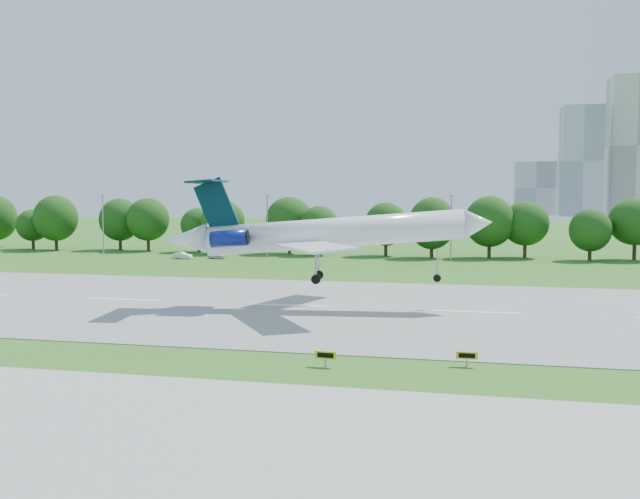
{
  "coord_description": "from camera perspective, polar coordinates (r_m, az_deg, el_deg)",
  "views": [
    {
      "loc": [
        20.33,
        -49.87,
        12.22
      ],
      "look_at": [
        4.96,
        18.0,
        6.87
      ],
      "focal_mm": 40.0,
      "sensor_mm": 36.0,
      "label": 1
    }
  ],
  "objects": [
    {
      "name": "taxiway",
      "position": [
        39.72,
        -19.36,
        -13.72
      ],
      "size": [
        400.0,
        23.0,
        0.08
      ],
      "primitive_type": "cube",
      "color": "#ADADA8",
      "rests_on": "ground"
    },
    {
      "name": "tree_line",
      "position": [
        143.45,
        4.61,
        1.97
      ],
      "size": [
        288.4,
        8.4,
        10.4
      ],
      "color": "#382314",
      "rests_on": "ground"
    },
    {
      "name": "service_vehicle_b",
      "position": [
        138.01,
        -8.31,
        -0.45
      ],
      "size": [
        4.14,
        3.02,
        1.31
      ],
      "primitive_type": "imported",
      "rotation": [
        0.0,
        0.0,
        1.14
      ],
      "color": "silver",
      "rests_on": "ground"
    },
    {
      "name": "service_vehicle_a",
      "position": [
        138.63,
        -10.98,
        -0.47
      ],
      "size": [
        4.04,
        1.8,
        1.29
      ],
      "primitive_type": "imported",
      "rotation": [
        0.0,
        0.0,
        1.46
      ],
      "color": "silver",
      "rests_on": "ground"
    },
    {
      "name": "runway",
      "position": [
        78.53,
        -2.41,
        -4.53
      ],
      "size": [
        400.0,
        45.0,
        0.08
      ],
      "primitive_type": "cube",
      "color": "gray",
      "rests_on": "ground"
    },
    {
      "name": "skyline",
      "position": [
        448.03,
        23.17,
        6.38
      ],
      "size": [
        127.0,
        52.0,
        80.0
      ],
      "color": "#B2B2B7",
      "rests_on": "ground"
    },
    {
      "name": "taxi_sign_centre",
      "position": [
        52.27,
        11.67,
        -8.32
      ],
      "size": [
        1.54,
        0.21,
        1.08
      ],
      "rotation": [
        0.0,
        0.0,
        0.01
      ],
      "color": "gray",
      "rests_on": "ground"
    },
    {
      "name": "ground",
      "position": [
        55.22,
        -9.28,
        -8.45
      ],
      "size": [
        600.0,
        600.0,
        0.0
      ],
      "primitive_type": "plane",
      "color": "#2A621A",
      "rests_on": "ground"
    },
    {
      "name": "airliner",
      "position": [
        76.65,
        -0.14,
        1.36
      ],
      "size": [
        35.16,
        25.31,
        11.34
      ],
      "rotation": [
        0.0,
        -0.07,
        0.15
      ],
      "color": "white",
      "rests_on": "ground"
    },
    {
      "name": "light_poles",
      "position": [
        133.96,
        2.94,
        1.88
      ],
      "size": [
        175.9,
        0.25,
        12.19
      ],
      "color": "gray",
      "rests_on": "ground"
    },
    {
      "name": "taxi_sign_right",
      "position": [
        51.16,
        0.45,
        -8.46
      ],
      "size": [
        1.62,
        0.33,
        1.14
      ],
      "rotation": [
        0.0,
        0.0,
        -0.08
      ],
      "color": "gray",
      "rests_on": "ground"
    }
  ]
}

